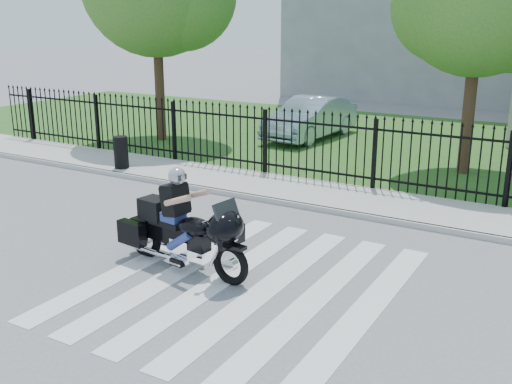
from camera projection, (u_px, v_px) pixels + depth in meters
The scene contains 9 objects.
ground at pixel (244, 284), 9.58m from camera, with size 120.00×120.00×0.00m, color slate.
crosswalk at pixel (244, 283), 9.57m from camera, with size 5.00×5.50×0.01m, color silver, non-canonical shape.
sidewalk at pixel (357, 200), 13.71m from camera, with size 40.00×2.00×0.12m, color #ADAAA3.
curb at pixel (341, 212), 12.88m from camera, with size 40.00×0.12×0.12m, color #ADAAA3.
grass_strip at pixel (435, 147), 19.53m from camera, with size 40.00×12.00×0.02m, color #28571E.
iron_fence at pixel (374, 156), 14.30m from camera, with size 26.00×0.04×1.80m.
motorcycle_rider at pixel (181, 227), 10.00m from camera, with size 2.69×1.07×1.78m.
parked_car at pixel (310, 118), 20.74m from camera, with size 1.50×4.31×1.42m, color #95ADBB.
litter_bin at pixel (121, 152), 16.29m from camera, with size 0.39×0.39×0.87m, color black.
Camera 1 is at (4.57, -7.49, 4.11)m, focal length 42.00 mm.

